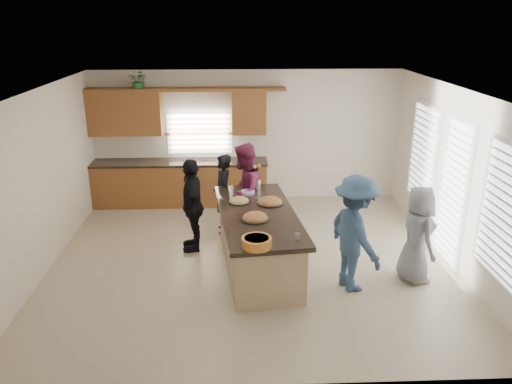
{
  "coord_description": "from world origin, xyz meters",
  "views": [
    {
      "loc": [
        -0.23,
        -7.45,
        3.85
      ],
      "look_at": [
        0.08,
        0.13,
        1.15
      ],
      "focal_mm": 35.0,
      "sensor_mm": 36.0,
      "label": 1
    }
  ],
  "objects_px": {
    "woman_left_back": "(223,194)",
    "woman_right_back": "(355,234)",
    "salad_bowl": "(257,242)",
    "woman_right_front": "(417,235)",
    "woman_left_mid": "(244,192)",
    "island": "(258,242)",
    "woman_left_front": "(192,205)"
  },
  "relations": [
    {
      "from": "island",
      "to": "woman_left_front",
      "type": "height_order",
      "value": "woman_left_front"
    },
    {
      "from": "woman_left_front",
      "to": "woman_left_mid",
      "type": "bearing_deg",
      "value": 110.41
    },
    {
      "from": "woman_left_back",
      "to": "woman_left_front",
      "type": "xyz_separation_m",
      "value": [
        -0.5,
        -0.72,
        0.07
      ]
    },
    {
      "from": "salad_bowl",
      "to": "woman_right_back",
      "type": "distance_m",
      "value": 1.54
    },
    {
      "from": "woman_left_mid",
      "to": "salad_bowl",
      "type": "bearing_deg",
      "value": 22.99
    },
    {
      "from": "woman_left_mid",
      "to": "woman_right_back",
      "type": "bearing_deg",
      "value": 60.16
    },
    {
      "from": "salad_bowl",
      "to": "woman_right_front",
      "type": "relative_size",
      "value": 0.27
    },
    {
      "from": "woman_left_back",
      "to": "woman_left_mid",
      "type": "height_order",
      "value": "woman_left_mid"
    },
    {
      "from": "island",
      "to": "woman_left_mid",
      "type": "height_order",
      "value": "woman_left_mid"
    },
    {
      "from": "island",
      "to": "woman_left_front",
      "type": "xyz_separation_m",
      "value": [
        -1.08,
        0.74,
        0.36
      ]
    },
    {
      "from": "woman_left_back",
      "to": "woman_right_back",
      "type": "height_order",
      "value": "woman_right_back"
    },
    {
      "from": "woman_left_front",
      "to": "woman_right_front",
      "type": "height_order",
      "value": "woman_left_front"
    },
    {
      "from": "woman_left_mid",
      "to": "woman_left_front",
      "type": "relative_size",
      "value": 1.08
    },
    {
      "from": "salad_bowl",
      "to": "woman_left_mid",
      "type": "bearing_deg",
      "value": 92.9
    },
    {
      "from": "woman_right_front",
      "to": "woman_left_mid",
      "type": "bearing_deg",
      "value": 47.45
    },
    {
      "from": "woman_left_mid",
      "to": "woman_right_front",
      "type": "xyz_separation_m",
      "value": [
        2.56,
        -1.67,
        -0.12
      ]
    },
    {
      "from": "island",
      "to": "salad_bowl",
      "type": "height_order",
      "value": "salad_bowl"
    },
    {
      "from": "woman_right_front",
      "to": "woman_right_back",
      "type": "bearing_deg",
      "value": 91.27
    },
    {
      "from": "salad_bowl",
      "to": "woman_left_front",
      "type": "distance_m",
      "value": 2.21
    },
    {
      "from": "woman_right_back",
      "to": "island",
      "type": "bearing_deg",
      "value": 43.87
    },
    {
      "from": "woman_right_front",
      "to": "salad_bowl",
      "type": "bearing_deg",
      "value": 96.99
    },
    {
      "from": "woman_right_front",
      "to": "island",
      "type": "bearing_deg",
      "value": 68.72
    },
    {
      "from": "woman_left_mid",
      "to": "woman_left_front",
      "type": "distance_m",
      "value": 0.99
    },
    {
      "from": "woman_left_front",
      "to": "island",
      "type": "bearing_deg",
      "value": 49.93
    },
    {
      "from": "woman_left_back",
      "to": "woman_right_front",
      "type": "height_order",
      "value": "woman_right_front"
    },
    {
      "from": "salad_bowl",
      "to": "woman_right_back",
      "type": "xyz_separation_m",
      "value": [
        1.44,
        0.53,
        -0.15
      ]
    },
    {
      "from": "woman_left_back",
      "to": "woman_left_front",
      "type": "relative_size",
      "value": 0.92
    },
    {
      "from": "woman_right_back",
      "to": "woman_right_front",
      "type": "distance_m",
      "value": 1.02
    },
    {
      "from": "salad_bowl",
      "to": "woman_left_front",
      "type": "relative_size",
      "value": 0.25
    },
    {
      "from": "salad_bowl",
      "to": "woman_left_back",
      "type": "bearing_deg",
      "value": 100.66
    },
    {
      "from": "island",
      "to": "woman_right_front",
      "type": "xyz_separation_m",
      "value": [
        2.36,
        -0.5,
        0.3
      ]
    },
    {
      "from": "island",
      "to": "woman_left_back",
      "type": "distance_m",
      "value": 1.6
    }
  ]
}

